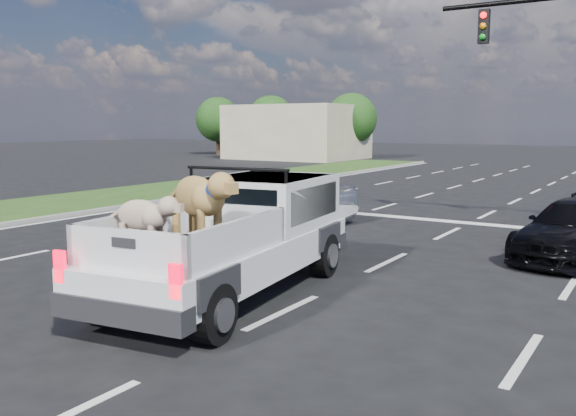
# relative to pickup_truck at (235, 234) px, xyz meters

# --- Properties ---
(ground) EXTENTS (160.00, 160.00, 0.00)m
(ground) POSITION_rel_pickup_truck_xyz_m (-0.48, -0.48, -1.02)
(ground) COLOR black
(ground) RESTS_ON ground
(road_markings) EXTENTS (17.75, 60.00, 0.01)m
(road_markings) POSITION_rel_pickup_truck_xyz_m (-0.48, 6.08, -1.01)
(road_markings) COLOR silver
(road_markings) RESTS_ON ground
(grass_median_left) EXTENTS (5.00, 60.00, 0.10)m
(grass_median_left) POSITION_rel_pickup_truck_xyz_m (-11.98, 5.52, -0.97)
(grass_median_left) COLOR #1C3C12
(grass_median_left) RESTS_ON ground
(curb_left) EXTENTS (0.15, 60.00, 0.14)m
(curb_left) POSITION_rel_pickup_truck_xyz_m (-9.53, 5.52, -0.95)
(curb_left) COLOR gray
(curb_left) RESTS_ON ground
(building_left) EXTENTS (10.00, 8.00, 4.40)m
(building_left) POSITION_rel_pickup_truck_xyz_m (-20.48, 35.52, 1.18)
(building_left) COLOR #C4B795
(building_left) RESTS_ON ground
(tree_far_a) EXTENTS (4.20, 4.20, 5.40)m
(tree_far_a) POSITION_rel_pickup_truck_xyz_m (-30.48, 37.52, 2.27)
(tree_far_a) COLOR #332114
(tree_far_a) RESTS_ON ground
(tree_far_b) EXTENTS (4.20, 4.20, 5.40)m
(tree_far_b) POSITION_rel_pickup_truck_xyz_m (-24.48, 37.52, 2.27)
(tree_far_b) COLOR #332114
(tree_far_b) RESTS_ON ground
(tree_far_c) EXTENTS (4.20, 4.20, 5.40)m
(tree_far_c) POSITION_rel_pickup_truck_xyz_m (-16.48, 37.52, 2.27)
(tree_far_c) COLOR #332114
(tree_far_c) RESTS_ON ground
(pickup_truck) EXTENTS (2.76, 5.93, 2.14)m
(pickup_truck) POSITION_rel_pickup_truck_xyz_m (0.00, 0.00, 0.00)
(pickup_truck) COLOR black
(pickup_truck) RESTS_ON ground
(silver_sedan) EXTENTS (2.89, 4.76, 1.51)m
(silver_sedan) POSITION_rel_pickup_truck_xyz_m (-2.68, 5.84, -0.26)
(silver_sedan) COLOR silver
(silver_sedan) RESTS_ON ground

